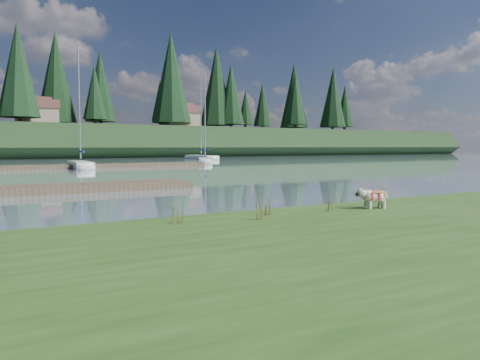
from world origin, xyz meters
TOP-DOWN VIEW (x-y plane):
  - ground at (0.00, 30.00)m, footprint 200.00×200.00m
  - bank at (0.00, -6.00)m, footprint 60.00×9.00m
  - bulldog at (3.74, -2.76)m, footprint 0.83×0.48m
  - dock_far at (2.00, 30.00)m, footprint 26.00×2.20m
  - sailboat_bg_2 at (3.82, 29.84)m, footprint 1.91×6.91m
  - sailboat_bg_4 at (18.33, 35.38)m, footprint 4.12×6.71m
  - sailboat_bg_5 at (23.99, 48.64)m, footprint 1.99×8.82m
  - weed_0 at (0.43, -2.76)m, footprint 0.17×0.14m
  - weed_1 at (0.93, -2.37)m, footprint 0.17×0.14m
  - weed_2 at (4.01, -2.79)m, footprint 0.17×0.14m
  - weed_3 at (-1.16, -2.38)m, footprint 0.17×0.14m
  - weed_4 at (2.46, -2.60)m, footprint 0.17×0.14m
  - weed_5 at (4.50, -2.38)m, footprint 0.17×0.14m
  - mud_lip at (0.00, -1.60)m, footprint 60.00×0.50m
  - conifer_4 at (3.00, 66.00)m, footprint 6.16×6.16m
  - conifer_5 at (15.00, 70.00)m, footprint 3.96×3.96m
  - conifer_6 at (28.00, 68.00)m, footprint 7.04×7.04m
  - conifer_7 at (42.00, 71.00)m, footprint 5.28×5.28m
  - conifer_8 at (55.00, 67.00)m, footprint 4.62×4.62m
  - conifer_9 at (68.00, 70.00)m, footprint 5.94×5.94m
  - house_1 at (6.00, 71.00)m, footprint 6.30×5.30m
  - house_2 at (30.00, 69.00)m, footprint 6.30×5.30m

SIDE VIEW (x-z plane):
  - ground at x=0.00m, z-range 0.00..0.00m
  - mud_lip at x=0.00m, z-range 0.00..0.14m
  - dock_far at x=2.00m, z-range 0.00..0.30m
  - bank at x=0.00m, z-range 0.00..0.35m
  - sailboat_bg_5 at x=23.99m, z-range -5.91..6.54m
  - sailboat_bg_4 at x=18.33m, z-range -4.75..5.40m
  - sailboat_bg_2 at x=3.82m, z-range -4.86..5.52m
  - weed_1 at x=0.93m, z-range 0.31..0.80m
  - weed_5 at x=4.50m, z-range 0.31..0.81m
  - weed_3 at x=-1.16m, z-range 0.31..0.82m
  - weed_4 at x=2.46m, z-range 0.31..0.83m
  - weed_0 at x=0.43m, z-range 0.30..0.94m
  - weed_2 at x=4.01m, z-range 0.30..0.95m
  - bulldog at x=3.74m, z-range 0.41..0.90m
  - house_1 at x=6.00m, z-range 4.99..9.64m
  - house_2 at x=30.00m, z-range 4.99..9.64m
  - conifer_5 at x=15.00m, z-range 5.65..16.00m
  - conifer_8 at x=55.00m, z-range 5.62..17.40m
  - conifer_7 at x=42.00m, z-range 5.59..18.79m
  - conifer_9 at x=68.00m, z-range 5.55..20.18m
  - conifer_4 at x=3.00m, z-range 5.54..20.64m
  - conifer_6 at x=28.00m, z-range 5.49..22.49m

